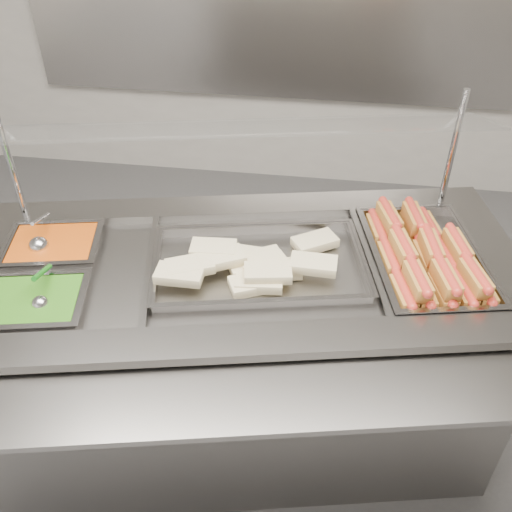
# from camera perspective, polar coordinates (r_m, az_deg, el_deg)

# --- Properties ---
(steam_counter) EXTENTS (1.97, 1.17, 0.88)m
(steam_counter) POSITION_cam_1_polar(r_m,az_deg,el_deg) (2.14, -1.32, -9.83)
(steam_counter) COLOR gray
(steam_counter) RESTS_ON ground
(tray_rail) EXTENTS (1.77, 0.70, 0.05)m
(tray_rail) POSITION_cam_1_polar(r_m,az_deg,el_deg) (1.52, -0.63, -13.82)
(tray_rail) COLOR gray
(tray_rail) RESTS_ON steam_counter
(sneeze_guard) EXTENTS (1.64, 0.61, 0.43)m
(sneeze_guard) POSITION_cam_1_polar(r_m,az_deg,el_deg) (1.83, -2.00, 12.36)
(sneeze_guard) COLOR #B8B8BC
(sneeze_guard) RESTS_ON steam_counter
(pan_hotdogs) EXTENTS (0.44, 0.59, 0.10)m
(pan_hotdogs) POSITION_cam_1_polar(r_m,az_deg,el_deg) (1.98, 16.46, -0.78)
(pan_hotdogs) COLOR gray
(pan_hotdogs) RESTS_ON steam_counter
(pan_wraps) EXTENTS (0.73, 0.52, 0.07)m
(pan_wraps) POSITION_cam_1_polar(r_m,az_deg,el_deg) (1.86, 0.30, -1.15)
(pan_wraps) COLOR gray
(pan_wraps) RESTS_ON steam_counter
(pan_beans) EXTENTS (0.34, 0.29, 0.10)m
(pan_beans) POSITION_cam_1_polar(r_m,az_deg,el_deg) (2.06, -19.46, 0.33)
(pan_beans) COLOR gray
(pan_beans) RESTS_ON steam_counter
(pan_peas) EXTENTS (0.34, 0.29, 0.10)m
(pan_peas) POSITION_cam_1_polar(r_m,az_deg,el_deg) (1.85, -21.23, -5.01)
(pan_peas) COLOR gray
(pan_peas) RESTS_ON steam_counter
(hotdogs_in_buns) EXTENTS (0.39, 0.54, 0.11)m
(hotdogs_in_buns) POSITION_cam_1_polar(r_m,az_deg,el_deg) (1.94, 16.61, 0.01)
(hotdogs_in_buns) COLOR #A86523
(hotdogs_in_buns) RESTS_ON pan_hotdogs
(tortilla_wraps) EXTENTS (0.56, 0.38, 0.07)m
(tortilla_wraps) POSITION_cam_1_polar(r_m,az_deg,el_deg) (1.82, -0.44, -0.88)
(tortilla_wraps) COLOR #C5B784
(tortilla_wraps) RESTS_ON pan_wraps
(ladle) EXTENTS (0.07, 0.19, 0.13)m
(ladle) POSITION_cam_1_polar(r_m,az_deg,el_deg) (2.04, -20.86, 1.08)
(ladle) COLOR #BCBCC1
(ladle) RESTS_ON pan_beans
(serving_spoon) EXTENTS (0.07, 0.18, 0.13)m
(serving_spoon) POSITION_cam_1_polar(r_m,az_deg,el_deg) (1.81, -20.72, -3.98)
(serving_spoon) COLOR #BCBCC1
(serving_spoon) RESTS_ON pan_peas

